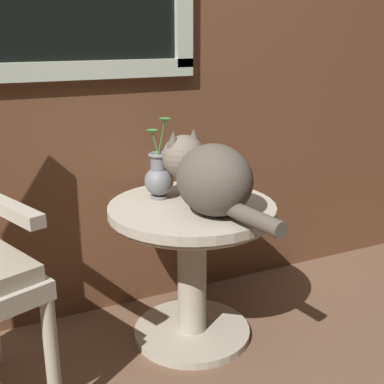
# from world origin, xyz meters

# --- Properties ---
(wicker_side_table) EXTENTS (0.63, 0.63, 0.56)m
(wicker_side_table) POSITION_xyz_m (0.27, 0.30, 0.39)
(wicker_side_table) COLOR #B2A893
(wicker_side_table) RESTS_ON ground_plane
(cat) EXTENTS (0.30, 0.62, 0.27)m
(cat) POSITION_xyz_m (0.29, 0.20, 0.69)
(cat) COLOR brown
(cat) RESTS_ON wicker_side_table
(pewter_vase_with_ivy) EXTENTS (0.11, 0.13, 0.32)m
(pewter_vase_with_ivy) POSITION_xyz_m (0.19, 0.43, 0.65)
(pewter_vase_with_ivy) COLOR slate
(pewter_vase_with_ivy) RESTS_ON wicker_side_table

